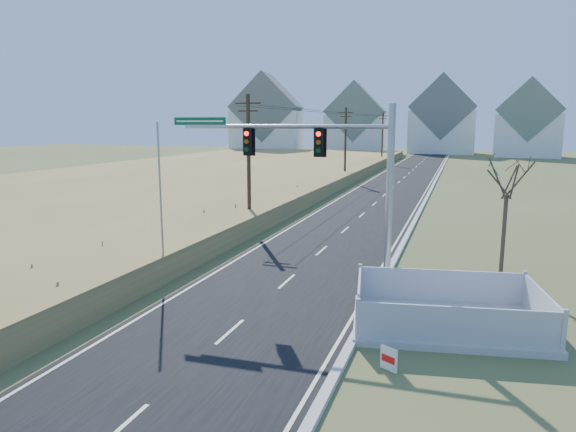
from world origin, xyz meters
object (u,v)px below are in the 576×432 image
object	(u,v)px
fence_enclosure	(447,319)
flagpole	(162,221)
bare_tree	(508,175)
open_sign	(389,359)
traffic_signal_mast	(343,181)

from	to	relation	value
fence_enclosure	flagpole	world-z (taller)	flagpole
bare_tree	open_sign	bearing A→B (deg)	-109.52
traffic_signal_mast	open_sign	bearing A→B (deg)	-67.78
fence_enclosure	bare_tree	xyz separation A→B (m)	(2.12, 6.16, 4.56)
traffic_signal_mast	flagpole	xyz separation A→B (m)	(-7.83, -1.32, -1.91)
traffic_signal_mast	fence_enclosure	world-z (taller)	traffic_signal_mast
flagpole	fence_enclosure	bearing A→B (deg)	-5.59
open_sign	bare_tree	xyz separation A→B (m)	(3.60, 10.17, 4.47)
flagpole	bare_tree	size ratio (longest dim) A/B	1.19
fence_enclosure	bare_tree	world-z (taller)	bare_tree
fence_enclosure	flagpole	distance (m)	12.56
traffic_signal_mast	flagpole	distance (m)	8.16
fence_enclosure	flagpole	xyz separation A→B (m)	(-12.24, 1.20, 2.56)
fence_enclosure	bare_tree	distance (m)	7.95
open_sign	flagpole	world-z (taller)	flagpole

